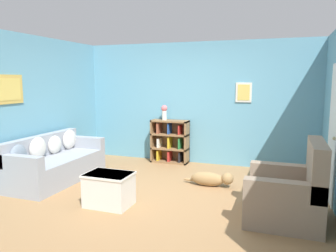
% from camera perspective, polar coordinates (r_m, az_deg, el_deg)
% --- Properties ---
extents(ground_plane, '(14.00, 14.00, 0.00)m').
position_cam_1_polar(ground_plane, '(5.28, -1.49, -11.95)').
color(ground_plane, '#997047').
extents(wall_back, '(5.60, 0.13, 2.60)m').
position_cam_1_polar(wall_back, '(7.12, 5.03, 3.96)').
color(wall_back, '#609EB7').
rests_on(wall_back, ground_plane).
extents(wall_left, '(0.13, 5.00, 2.60)m').
position_cam_1_polar(wall_left, '(6.36, -23.54, 2.85)').
color(wall_left, '#609EB7').
rests_on(wall_left, ground_plane).
extents(couch, '(0.83, 1.92, 0.82)m').
position_cam_1_polar(couch, '(6.27, -19.13, -6.11)').
color(couch, '#9399A3').
rests_on(couch, ground_plane).
extents(bookshelf, '(0.81, 0.31, 0.94)m').
position_cam_1_polar(bookshelf, '(7.19, 0.34, -2.73)').
color(bookshelf, olive).
rests_on(bookshelf, ground_plane).
extents(recliner_chair, '(0.92, 1.01, 1.05)m').
position_cam_1_polar(recliner_chair, '(4.57, 20.42, -10.98)').
color(recliner_chair, gray).
rests_on(recliner_chair, ground_plane).
extents(coffee_table, '(0.66, 0.49, 0.48)m').
position_cam_1_polar(coffee_table, '(4.87, -10.23, -10.67)').
color(coffee_table, silver).
rests_on(coffee_table, ground_plane).
extents(dog, '(0.88, 0.22, 0.27)m').
position_cam_1_polar(dog, '(5.71, 7.59, -9.10)').
color(dog, '#9E7A4C').
rests_on(dog, ground_plane).
extents(vase, '(0.13, 0.13, 0.32)m').
position_cam_1_polar(vase, '(7.12, -0.66, 2.52)').
color(vase, silver).
rests_on(vase, bookshelf).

